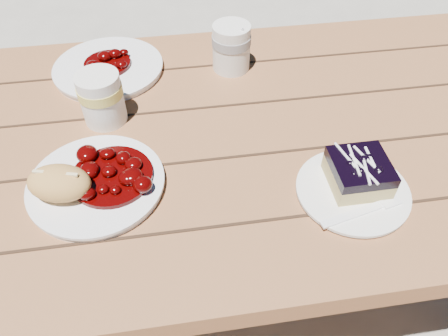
{
  "coord_description": "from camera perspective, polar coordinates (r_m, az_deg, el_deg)",
  "views": [
    {
      "loc": [
        0.08,
        -0.67,
        1.36
      ],
      "look_at": [
        0.15,
        -0.16,
        0.81
      ],
      "focal_mm": 35.0,
      "sensor_mm": 36.0,
      "label": 1
    }
  ],
  "objects": [
    {
      "name": "picnic_table",
      "position": [
        1.03,
        -9.95,
        -2.88
      ],
      "size": [
        2.0,
        1.55,
        0.75
      ],
      "color": "brown",
      "rests_on": "ground"
    },
    {
      "name": "goulash_stew",
      "position": [
        0.81,
        -14.62,
        -0.28
      ],
      "size": [
        0.15,
        0.15,
        0.04
      ],
      "primitive_type": null,
      "color": "#3F0202",
      "rests_on": "main_plate"
    },
    {
      "name": "fork_dessert",
      "position": [
        0.78,
        16.54,
        -5.8
      ],
      "size": [
        0.16,
        0.06,
        0.0
      ],
      "primitive_type": null,
      "rotation": [
        0.0,
        0.0,
        -1.34
      ],
      "color": "white",
      "rests_on": "dessert_plate"
    },
    {
      "name": "coffee_cup",
      "position": [
        1.07,
        0.96,
        15.47
      ],
      "size": [
        0.09,
        0.09,
        0.11
      ],
      "primitive_type": "cylinder",
      "color": "white",
      "rests_on": "picnic_table"
    },
    {
      "name": "ground",
      "position": [
        1.52,
        -7.02,
        -17.34
      ],
      "size": [
        60.0,
        60.0,
        0.0
      ],
      "primitive_type": "plane",
      "color": "#9C978D",
      "rests_on": "ground"
    },
    {
      "name": "second_cup",
      "position": [
        0.94,
        -15.69,
        8.76
      ],
      "size": [
        0.09,
        0.09,
        0.11
      ],
      "primitive_type": "cylinder",
      "color": "white",
      "rests_on": "picnic_table"
    },
    {
      "name": "dessert_plate",
      "position": [
        0.83,
        16.42,
        -2.94
      ],
      "size": [
        0.2,
        0.2,
        0.01
      ],
      "primitive_type": "cylinder",
      "color": "white",
      "rests_on": "picnic_table"
    },
    {
      "name": "main_plate",
      "position": [
        0.83,
        -16.29,
        -2.11
      ],
      "size": [
        0.24,
        0.24,
        0.02
      ],
      "primitive_type": "cylinder",
      "color": "white",
      "rests_on": "picnic_table"
    },
    {
      "name": "second_plate",
      "position": [
        1.11,
        -14.85,
        12.45
      ],
      "size": [
        0.26,
        0.26,
        0.02
      ],
      "primitive_type": "cylinder",
      "color": "white",
      "rests_on": "picnic_table"
    },
    {
      "name": "second_stew",
      "position": [
        1.1,
        -15.14,
        13.68
      ],
      "size": [
        0.11,
        0.11,
        0.04
      ],
      "primitive_type": null,
      "color": "#3F0202",
      "rests_on": "second_plate"
    },
    {
      "name": "bread_roll",
      "position": [
        0.8,
        -20.73,
        -1.84
      ],
      "size": [
        0.13,
        0.1,
        0.06
      ],
      "primitive_type": "ellipsoid",
      "rotation": [
        0.0,
        0.0,
        -0.26
      ],
      "color": "tan",
      "rests_on": "main_plate"
    },
    {
      "name": "blueberry_cake",
      "position": [
        0.82,
        17.19,
        -0.56
      ],
      "size": [
        0.1,
        0.1,
        0.06
      ],
      "rotation": [
        0.0,
        0.0,
        0.0
      ],
      "color": "tan",
      "rests_on": "dessert_plate"
    }
  ]
}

